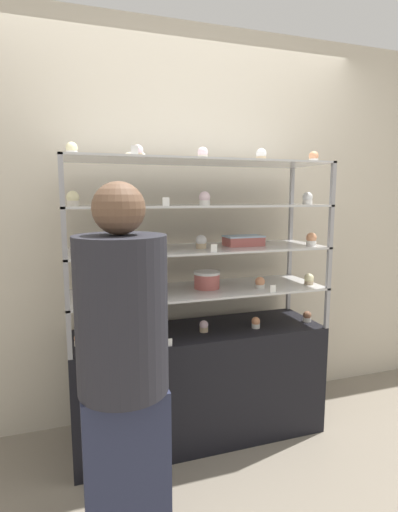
% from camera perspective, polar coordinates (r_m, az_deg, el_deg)
% --- Properties ---
extents(ground_plane, '(20.00, 20.00, 0.00)m').
position_cam_1_polar(ground_plane, '(2.79, 0.00, -24.03)').
color(ground_plane, gray).
extents(back_wall, '(8.00, 0.05, 2.60)m').
position_cam_1_polar(back_wall, '(2.72, -2.56, 4.30)').
color(back_wall, beige).
rests_on(back_wall, ground_plane).
extents(display_base, '(1.54, 0.47, 0.69)m').
position_cam_1_polar(display_base, '(2.62, 0.00, -17.62)').
color(display_base, black).
rests_on(display_base, ground_plane).
extents(display_riser_lower, '(1.54, 0.47, 0.25)m').
position_cam_1_polar(display_riser_lower, '(2.42, 0.00, -5.06)').
color(display_riser_lower, '#99999E').
rests_on(display_riser_lower, display_base).
extents(display_riser_middle, '(1.54, 0.47, 0.25)m').
position_cam_1_polar(display_riser_middle, '(2.37, 0.00, 0.88)').
color(display_riser_middle, '#99999E').
rests_on(display_riser_middle, display_riser_lower).
extents(display_riser_upper, '(1.54, 0.47, 0.25)m').
position_cam_1_polar(display_riser_upper, '(2.35, 0.00, 7.00)').
color(display_riser_upper, '#99999E').
rests_on(display_riser_upper, display_riser_middle).
extents(display_riser_top, '(1.54, 0.47, 0.25)m').
position_cam_1_polar(display_riser_top, '(2.36, 0.00, 13.14)').
color(display_riser_top, '#99999E').
rests_on(display_riser_top, display_riser_upper).
extents(layer_cake_centerpiece, '(0.16, 0.16, 0.10)m').
position_cam_1_polar(layer_cake_centerpiece, '(2.43, 1.13, -3.41)').
color(layer_cake_centerpiece, '#C66660').
rests_on(layer_cake_centerpiece, display_riser_lower).
extents(sheet_cake_frosted, '(0.23, 0.14, 0.06)m').
position_cam_1_polar(sheet_cake_frosted, '(2.48, 6.38, 2.21)').
color(sheet_cake_frosted, '#C66660').
rests_on(sheet_cake_frosted, display_riser_middle).
extents(cupcake_0, '(0.05, 0.05, 0.07)m').
position_cam_1_polar(cupcake_0, '(2.31, -16.77, -11.38)').
color(cupcake_0, beige).
rests_on(cupcake_0, display_base).
extents(cupcake_1, '(0.05, 0.05, 0.07)m').
position_cam_1_polar(cupcake_1, '(2.32, -7.57, -11.03)').
color(cupcake_1, '#CCB28C').
rests_on(cupcake_1, display_base).
extents(cupcake_2, '(0.05, 0.05, 0.07)m').
position_cam_1_polar(cupcake_2, '(2.43, 0.70, -10.01)').
color(cupcake_2, '#CCB28C').
rests_on(cupcake_2, display_base).
extents(cupcake_3, '(0.05, 0.05, 0.07)m').
position_cam_1_polar(cupcake_3, '(2.52, 8.11, -9.41)').
color(cupcake_3, white).
rests_on(cupcake_3, display_base).
extents(cupcake_4, '(0.05, 0.05, 0.07)m').
position_cam_1_polar(cupcake_4, '(2.71, 15.19, -8.35)').
color(cupcake_4, white).
rests_on(cupcake_4, display_base).
extents(price_tag_0, '(0.04, 0.00, 0.04)m').
position_cam_1_polar(price_tag_0, '(2.22, -4.32, -12.23)').
color(price_tag_0, white).
rests_on(price_tag_0, display_base).
extents(cupcake_5, '(0.06, 0.06, 0.07)m').
position_cam_1_polar(cupcake_5, '(2.24, -16.82, -5.34)').
color(cupcake_5, beige).
rests_on(cupcake_5, display_riser_lower).
extents(cupcake_6, '(0.06, 0.06, 0.07)m').
position_cam_1_polar(cupcake_6, '(2.22, -7.76, -5.14)').
color(cupcake_6, white).
rests_on(cupcake_6, display_riser_lower).
extents(cupcake_7, '(0.06, 0.06, 0.07)m').
position_cam_1_polar(cupcake_7, '(2.46, 8.71, -3.81)').
color(cupcake_7, white).
rests_on(cupcake_7, display_riser_lower).
extents(cupcake_8, '(0.06, 0.06, 0.07)m').
position_cam_1_polar(cupcake_8, '(2.63, 15.44, -3.23)').
color(cupcake_8, '#CCB28C').
rests_on(cupcake_8, display_riser_lower).
extents(price_tag_1, '(0.04, 0.00, 0.04)m').
position_cam_1_polar(price_tag_1, '(2.37, 10.53, -4.62)').
color(price_tag_1, white).
rests_on(price_tag_1, display_riser_lower).
extents(cupcake_9, '(0.06, 0.06, 0.08)m').
position_cam_1_polar(cupcake_9, '(2.20, -16.98, 1.27)').
color(cupcake_9, '#CCB28C').
rests_on(cupcake_9, display_riser_middle).
extents(cupcake_10, '(0.06, 0.06, 0.08)m').
position_cam_1_polar(cupcake_10, '(2.33, 0.25, 2.02)').
color(cupcake_10, '#CCB28C').
rests_on(cupcake_10, display_riser_middle).
extents(cupcake_11, '(0.06, 0.06, 0.08)m').
position_cam_1_polar(cupcake_11, '(2.58, 15.76, 2.32)').
color(cupcake_11, white).
rests_on(cupcake_11, display_riser_middle).
extents(price_tag_2, '(0.04, 0.00, 0.04)m').
position_cam_1_polar(price_tag_2, '(2.17, 2.16, 1.11)').
color(price_tag_2, white).
rests_on(price_tag_2, display_riser_middle).
extents(cupcake_12, '(0.06, 0.06, 0.08)m').
position_cam_1_polar(cupcake_12, '(2.14, -17.57, 7.79)').
color(cupcake_12, beige).
rests_on(cupcake_12, display_riser_upper).
extents(cupcake_13, '(0.06, 0.06, 0.08)m').
position_cam_1_polar(cupcake_13, '(2.24, 0.80, 8.19)').
color(cupcake_13, white).
rests_on(cupcake_13, display_riser_upper).
extents(cupcake_14, '(0.06, 0.06, 0.08)m').
position_cam_1_polar(cupcake_14, '(2.63, 15.24, 7.94)').
color(cupcake_14, white).
rests_on(cupcake_14, display_riser_upper).
extents(price_tag_3, '(0.04, 0.00, 0.04)m').
position_cam_1_polar(price_tag_3, '(2.07, -4.74, 7.75)').
color(price_tag_3, white).
rests_on(price_tag_3, display_riser_upper).
extents(cupcake_15, '(0.06, 0.06, 0.07)m').
position_cam_1_polar(cupcake_15, '(2.20, -17.72, 14.31)').
color(cupcake_15, white).
rests_on(cupcake_15, display_riser_top).
extents(cupcake_16, '(0.06, 0.06, 0.07)m').
position_cam_1_polar(cupcake_16, '(2.23, -8.74, 14.52)').
color(cupcake_16, '#CCB28C').
rests_on(cupcake_16, display_riser_top).
extents(cupcake_17, '(0.06, 0.06, 0.07)m').
position_cam_1_polar(cupcake_17, '(2.30, 0.57, 14.41)').
color(cupcake_17, beige).
rests_on(cupcake_17, display_riser_top).
extents(cupcake_18, '(0.06, 0.06, 0.07)m').
position_cam_1_polar(cupcake_18, '(2.39, 8.89, 14.08)').
color(cupcake_18, '#CCB28C').
rests_on(cupcake_18, display_riser_top).
extents(cupcake_19, '(0.06, 0.06, 0.07)m').
position_cam_1_polar(cupcake_19, '(2.61, 16.05, 13.38)').
color(cupcake_19, white).
rests_on(cupcake_19, display_riser_top).
extents(price_tag_4, '(0.04, 0.00, 0.04)m').
position_cam_1_polar(price_tag_4, '(2.05, -9.19, 14.73)').
color(price_tag_4, white).
rests_on(price_tag_4, display_riser_top).
extents(donut_glazed, '(0.12, 0.12, 0.04)m').
position_cam_1_polar(donut_glazed, '(2.30, -9.07, 13.94)').
color(donut_glazed, '#EFE5CC').
rests_on(donut_glazed, display_riser_top).
extents(customer_figure, '(0.36, 0.36, 1.56)m').
position_cam_1_polar(customer_figure, '(1.69, -10.76, -14.90)').
color(customer_figure, '#282D47').
rests_on(customer_figure, ground_plane).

